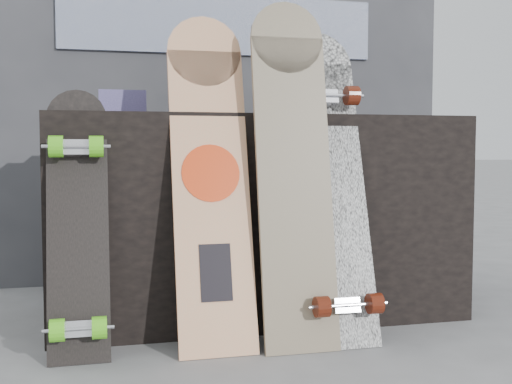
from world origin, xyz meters
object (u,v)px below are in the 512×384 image
object	(u,v)px
longboard_cascadia	(330,176)
skateboard_dark	(78,220)
vendor_table	(256,216)
longboard_geisha	(210,169)
longboard_celtic	(293,161)

from	to	relation	value
longboard_cascadia	skateboard_dark	bearing A→B (deg)	-178.99
vendor_table	longboard_geisha	distance (m)	0.47
vendor_table	skateboard_dark	size ratio (longest dim) A/B	1.83
vendor_table	longboard_cascadia	size ratio (longest dim) A/B	1.44
longboard_celtic	skateboard_dark	distance (m)	0.74
longboard_cascadia	skateboard_dark	distance (m)	0.88
vendor_table	longboard_geisha	xyz separation A→B (m)	(-0.25, -0.34, 0.21)
longboard_cascadia	skateboard_dark	size ratio (longest dim) A/B	1.27
longboard_geisha	longboard_cascadia	distance (m)	0.43
skateboard_dark	longboard_cascadia	bearing A→B (deg)	1.01
longboard_geisha	skateboard_dark	size ratio (longest dim) A/B	1.31
longboard_celtic	skateboard_dark	world-z (taller)	longboard_celtic
longboard_celtic	skateboard_dark	xyz separation A→B (m)	(-0.71, 0.03, -0.19)
longboard_geisha	longboard_celtic	size ratio (longest dim) A/B	0.96
vendor_table	skateboard_dark	distance (m)	0.78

